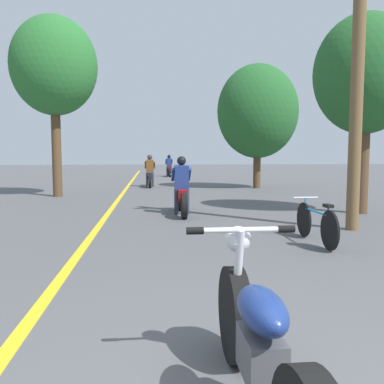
{
  "coord_description": "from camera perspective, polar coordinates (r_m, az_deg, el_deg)",
  "views": [
    {
      "loc": [
        -0.62,
        -1.57,
        1.45
      ],
      "look_at": [
        -0.01,
        4.47,
        0.9
      ],
      "focal_mm": 38.0,
      "sensor_mm": 36.0,
      "label": 1
    }
  ],
  "objects": [
    {
      "name": "roadside_tree_right_near",
      "position": [
        11.08,
        23.18,
        14.83
      ],
      "size": [
        2.52,
        2.27,
        4.86
      ],
      "color": "#513A23",
      "rests_on": "ground"
    },
    {
      "name": "motorcycle_foreground",
      "position": [
        2.39,
        9.46,
        -20.55
      ],
      "size": [
        0.71,
        2.06,
        0.99
      ],
      "color": "black",
      "rests_on": "ground"
    },
    {
      "name": "lane_stripe_center",
      "position": [
        14.15,
        -10.1,
        -0.74
      ],
      "size": [
        0.14,
        48.0,
        0.01
      ],
      "primitive_type": "cube",
      "color": "yellow",
      "rests_on": "ground"
    },
    {
      "name": "roadside_tree_right_far",
      "position": [
        18.17,
        9.21,
        11.08
      ],
      "size": [
        3.52,
        3.17,
        5.37
      ],
      "color": "#513A23",
      "rests_on": "ground"
    },
    {
      "name": "motorcycle_rider_mid",
      "position": [
        18.72,
        -5.92,
        2.43
      ],
      "size": [
        0.5,
        2.16,
        1.47
      ],
      "color": "black",
      "rests_on": "ground"
    },
    {
      "name": "motorcycle_rider_far",
      "position": [
        27.56,
        -3.23,
        3.34
      ],
      "size": [
        0.5,
        2.07,
        1.47
      ],
      "color": "black",
      "rests_on": "ground"
    },
    {
      "name": "utility_pole",
      "position": [
        8.64,
        22.3,
        17.91
      ],
      "size": [
        1.1,
        0.24,
        6.64
      ],
      "color": "brown",
      "rests_on": "ground"
    },
    {
      "name": "motorcycle_rider_lead",
      "position": [
        9.96,
        -1.47,
        -0.08
      ],
      "size": [
        0.5,
        2.09,
        1.42
      ],
      "color": "black",
      "rests_on": "ground"
    },
    {
      "name": "bicycle_parked",
      "position": [
        7.03,
        17.02,
        -4.17
      ],
      "size": [
        0.44,
        1.67,
        0.72
      ],
      "color": "black",
      "rests_on": "ground"
    },
    {
      "name": "roadside_tree_left",
      "position": [
        15.24,
        -18.8,
        16.3
      ],
      "size": [
        2.92,
        2.63,
        6.17
      ],
      "color": "#513A23",
      "rests_on": "ground"
    }
  ]
}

